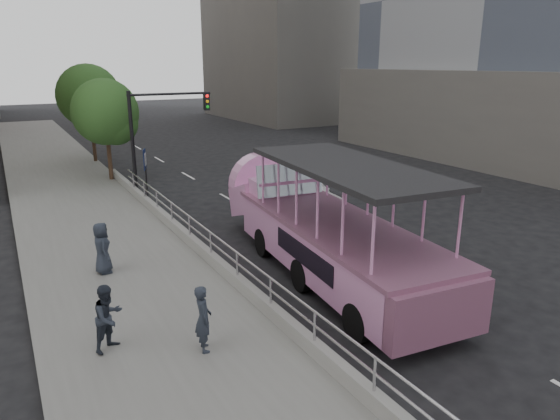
% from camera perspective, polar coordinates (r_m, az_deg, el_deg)
% --- Properties ---
extents(ground, '(160.00, 160.00, 0.00)m').
position_cam_1_polar(ground, '(16.07, 5.43, -7.33)').
color(ground, black).
extents(sidewalk, '(5.50, 80.00, 0.30)m').
position_cam_1_polar(sidewalk, '(23.06, -21.40, -0.59)').
color(sidewalk, gray).
rests_on(sidewalk, ground).
extents(kerb_wall, '(0.24, 30.00, 0.36)m').
position_cam_1_polar(kerb_wall, '(16.16, -7.84, -5.44)').
color(kerb_wall, '#A2A39E').
rests_on(kerb_wall, sidewalk).
extents(guardrail, '(0.07, 22.00, 0.71)m').
position_cam_1_polar(guardrail, '(15.92, -7.93, -3.22)').
color(guardrail, silver).
rests_on(guardrail, kerb_wall).
extents(duck_boat, '(3.84, 11.52, 3.75)m').
position_cam_1_polar(duck_boat, '(16.02, 4.49, -2.04)').
color(duck_boat, black).
rests_on(duck_boat, ground).
extents(car, '(1.85, 4.05, 1.35)m').
position_cam_1_polar(car, '(23.13, 3.37, 1.94)').
color(car, white).
rests_on(car, ground).
extents(pedestrian_near, '(0.46, 0.62, 1.54)m').
position_cam_1_polar(pedestrian_near, '(11.34, -8.77, -12.15)').
color(pedestrian_near, '#29303C').
rests_on(pedestrian_near, sidewalk).
extents(pedestrian_mid, '(0.95, 0.90, 1.54)m').
position_cam_1_polar(pedestrian_mid, '(11.88, -19.01, -11.52)').
color(pedestrian_mid, '#29303C').
rests_on(pedestrian_mid, sidewalk).
extents(pedestrian_far, '(0.51, 0.78, 1.59)m').
position_cam_1_polar(pedestrian_far, '(16.02, -19.67, -4.11)').
color(pedestrian_far, '#29303C').
rests_on(pedestrian_far, sidewalk).
extents(parking_sign, '(0.26, 0.59, 2.81)m').
position_cam_1_polar(parking_sign, '(23.17, -15.09, 4.18)').
color(parking_sign, black).
rests_on(parking_sign, ground).
extents(traffic_signal, '(4.20, 0.32, 5.20)m').
position_cam_1_polar(traffic_signal, '(25.60, -14.01, 9.33)').
color(traffic_signal, black).
rests_on(traffic_signal, ground).
extents(street_tree_near, '(3.52, 3.52, 5.72)m').
position_cam_1_polar(street_tree_near, '(28.54, -19.11, 10.26)').
color(street_tree_near, '#3B261A').
rests_on(street_tree_near, ground).
extents(street_tree_far, '(3.97, 3.97, 6.45)m').
position_cam_1_polar(street_tree_far, '(34.43, -20.80, 11.83)').
color(street_tree_far, '#3B261A').
rests_on(street_tree_far, ground).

